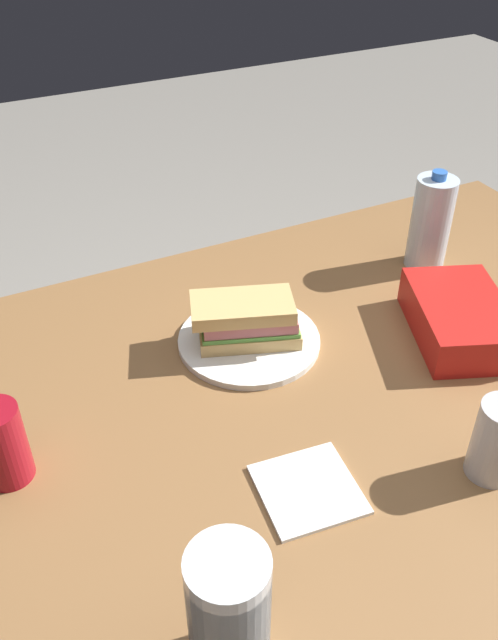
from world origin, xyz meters
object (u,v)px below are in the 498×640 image
object	(u,v)px
water_bottle_spare	(431,223)
dining_table	(315,438)
soda_can_red	(2,444)
plastic_cup_stack	(229,616)
chip_bag	(459,319)
paper_plate	(249,340)
soda_can_silver	(497,441)
sandwich	(247,319)

from	to	relation	value
water_bottle_spare	dining_table	bearing A→B (deg)	31.73
soda_can_red	water_bottle_spare	distance (m)	0.88
soda_can_red	plastic_cup_stack	xyz separation A→B (m)	(-0.17, 0.37, 0.03)
chip_bag	paper_plate	bearing A→B (deg)	89.30
chip_bag	soda_can_silver	size ratio (longest dim) A/B	1.89
paper_plate	plastic_cup_stack	xyz separation A→B (m)	(0.26, 0.48, 0.09)
dining_table	water_bottle_spare	size ratio (longest dim) A/B	7.52
plastic_cup_stack	water_bottle_spare	world-z (taller)	water_bottle_spare
sandwich	soda_can_silver	size ratio (longest dim) A/B	1.67
paper_plate	soda_can_red	size ratio (longest dim) A/B	2.01
plastic_cup_stack	soda_can_silver	bearing A→B (deg)	-169.21
sandwich	soda_can_silver	xyz separation A→B (m)	(-0.18, 0.40, 0.01)
sandwich	water_bottle_spare	distance (m)	0.45
dining_table	chip_bag	world-z (taller)	chip_bag
dining_table	soda_can_silver	xyz separation A→B (m)	(-0.13, 0.23, 0.16)
paper_plate	water_bottle_spare	size ratio (longest dim) A/B	1.21
chip_bag	plastic_cup_stack	xyz separation A→B (m)	(0.60, 0.35, 0.06)
paper_plate	soda_can_silver	size ratio (longest dim) A/B	2.01
plastic_cup_stack	soda_can_silver	world-z (taller)	plastic_cup_stack
sandwich	plastic_cup_stack	distance (m)	0.55
sandwich	water_bottle_spare	bearing A→B (deg)	-170.17
paper_plate	water_bottle_spare	bearing A→B (deg)	-170.15
plastic_cup_stack	water_bottle_spare	distance (m)	0.89
dining_table	water_bottle_spare	distance (m)	0.50
plastic_cup_stack	sandwich	bearing A→B (deg)	-117.75
plastic_cup_stack	dining_table	bearing A→B (deg)	-133.34
soda_can_silver	chip_bag	bearing A→B (deg)	-121.85
soda_can_red	plastic_cup_stack	distance (m)	0.40
chip_bag	water_bottle_spare	world-z (taller)	water_bottle_spare
paper_plate	soda_can_silver	world-z (taller)	soda_can_silver
soda_can_silver	water_bottle_spare	bearing A→B (deg)	-118.45
dining_table	soda_can_silver	distance (m)	0.31
chip_bag	water_bottle_spare	bearing A→B (deg)	-2.41
dining_table	plastic_cup_stack	distance (m)	0.47
sandwich	soda_can_red	size ratio (longest dim) A/B	1.67
dining_table	chip_bag	distance (m)	0.33
dining_table	plastic_cup_stack	xyz separation A→B (m)	(0.30, 0.32, 0.19)
water_bottle_spare	paper_plate	bearing A→B (deg)	9.85
dining_table	soda_can_red	xyz separation A→B (m)	(0.46, -0.05, 0.16)
paper_plate	water_bottle_spare	world-z (taller)	water_bottle_spare
paper_plate	plastic_cup_stack	world-z (taller)	plastic_cup_stack
soda_can_red	chip_bag	distance (m)	0.76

